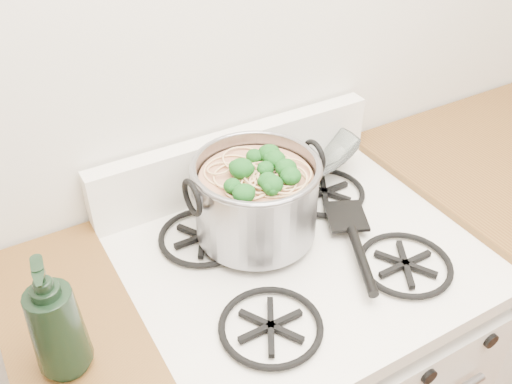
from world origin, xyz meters
The scene contains 5 objects.
gas_range centered at (0.00, 1.26, 0.44)m, with size 0.76×0.66×0.92m.
stock_pot centered at (-0.06, 1.36, 1.01)m, with size 0.31×0.28×0.19m.
spatula centered at (0.15, 1.30, 0.94)m, with size 0.29×0.31×0.02m, color black, non-canonical shape.
glass_bowl centered at (0.17, 1.54, 0.94)m, with size 0.12×0.12×0.03m, color white.
bottle centered at (-0.53, 1.22, 1.04)m, with size 0.10×0.10×0.25m, color black.
Camera 1 is at (-0.55, 0.51, 1.78)m, focal length 40.00 mm.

